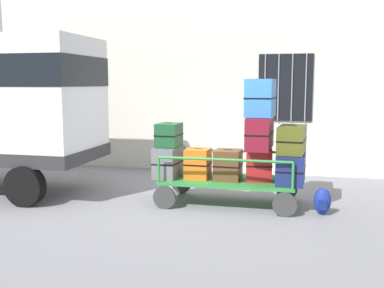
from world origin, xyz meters
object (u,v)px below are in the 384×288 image
Objects in this scene: suitcase_midright_middle at (260,133)px; suitcase_midright_top at (261,98)px; suitcase_left_bottom at (169,162)px; suitcase_midleft_bottom at (198,164)px; backpack at (322,201)px; suitcase_left_middle at (169,135)px; luggage_cart at (228,183)px; suitcase_right_bottom at (291,168)px; suitcase_right_middle at (292,139)px; suitcase_center_bottom at (228,165)px; suitcase_midright_bottom at (259,165)px.

suitcase_midright_top is at bearing 90.00° from suitcase_midright_middle.
suitcase_left_bottom is 1.39× the size of suitcase_midleft_bottom.
suitcase_left_middle is at bearing 173.82° from backpack.
suitcase_midright_top is (-0.00, 0.02, 0.59)m from suitcase_midright_middle.
suitcase_midright_middle is (1.60, -0.00, 0.07)m from suitcase_left_middle.
suitcase_midleft_bottom reaches higher than luggage_cart.
suitcase_midright_top reaches higher than backpack.
suitcase_midright_top reaches higher than suitcase_right_bottom.
suitcase_left_middle is 0.62× the size of suitcase_right_middle.
suitcase_center_bottom is 0.61× the size of suitcase_right_bottom.
suitcase_center_bottom is 0.69× the size of suitcase_midright_top.
suitcase_left_bottom reaches higher than luggage_cart.
suitcase_midright_bottom is 0.65× the size of suitcase_right_bottom.
luggage_cart is 1.12m from suitcase_left_bottom.
backpack is at bearing -5.91° from suitcase_left_bottom.
suitcase_right_middle reaches higher than suitcase_left_bottom.
suitcase_left_bottom is at bearing -178.97° from suitcase_midright_top.
suitcase_left_bottom is at bearing 179.38° from suitcase_midleft_bottom.
suitcase_right_middle is (1.60, 0.06, 0.47)m from suitcase_midleft_bottom.
suitcase_right_middle is (2.13, 0.06, 0.46)m from suitcase_left_bottom.
suitcase_left_bottom is 0.79× the size of suitcase_midright_middle.
luggage_cart is 3.11× the size of suitcase_midright_top.
suitcase_midright_bottom reaches higher than luggage_cart.
suitcase_midleft_bottom is at bearing -179.75° from suitcase_right_bottom.
suitcase_left_bottom is 1.67× the size of backpack.
suitcase_midright_top is (0.53, 0.03, 1.16)m from suitcase_center_bottom.
suitcase_left_middle is 2.13m from suitcase_right_middle.
suitcase_midright_top reaches higher than suitcase_midright_middle.
luggage_cart is 1.33m from suitcase_right_middle.
suitcase_midright_middle is (0.00, 0.02, 0.55)m from suitcase_midright_bottom.
suitcase_left_middle is 2.83m from backpack.
suitcase_left_bottom is 2.18m from suitcase_right_middle.
suitcase_midright_top is (1.60, 0.02, 0.66)m from suitcase_left_middle.
suitcase_midleft_bottom reaches higher than suitcase_right_bottom.
suitcase_left_bottom reaches higher than backpack.
suitcase_right_bottom is at bearing -2.94° from suitcase_midright_top.
suitcase_left_middle is 1.67m from suitcase_midright_bottom.
suitcase_center_bottom is (0.00, -0.03, 0.33)m from luggage_cart.
suitcase_center_bottom is at bearing -0.01° from suitcase_midleft_bottom.
suitcase_right_middle reaches higher than suitcase_center_bottom.
suitcase_midright_bottom is 0.70m from suitcase_right_middle.
suitcase_left_bottom is 0.48m from suitcase_left_middle.
suitcase_left_middle is at bearing 179.25° from suitcase_midright_bottom.
backpack is (0.51, -0.33, -0.95)m from suitcase_right_middle.
suitcase_right_bottom is 1.01× the size of suitcase_right_middle.
suitcase_right_bottom is (0.53, -0.01, -0.58)m from suitcase_midright_middle.
suitcase_midright_bottom is 0.53m from suitcase_right_bottom.
suitcase_midright_bottom is at bearing -0.75° from suitcase_left_middle.
suitcase_right_middle is at bearing 90.00° from suitcase_right_bottom.
suitcase_center_bottom is (1.07, -0.01, -0.01)m from suitcase_left_bottom.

